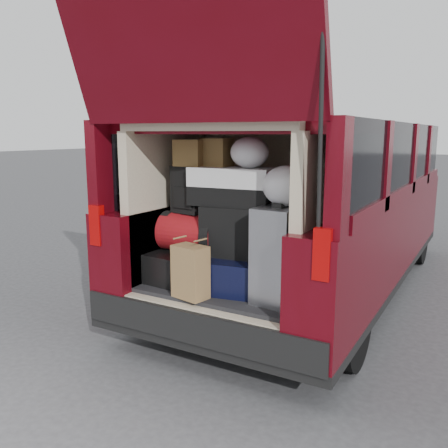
{
  "coord_description": "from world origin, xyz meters",
  "views": [
    {
      "loc": [
        1.66,
        -2.84,
        1.68
      ],
      "look_at": [
        -0.08,
        0.2,
        1.01
      ],
      "focal_mm": 38.0,
      "sensor_mm": 36.0,
      "label": 1
    }
  ],
  "objects_px": {
    "black_hardshell": "(185,265)",
    "silver_roller": "(282,254)",
    "red_duffel": "(191,233)",
    "black_soft_case": "(239,231)",
    "backpack": "(189,190)",
    "navy_hardshell": "(240,272)",
    "twotone_duffel": "(234,186)",
    "kraft_bag": "(190,272)"
  },
  "relations": [
    {
      "from": "twotone_duffel",
      "to": "red_duffel",
      "type": "bearing_deg",
      "value": -172.21
    },
    {
      "from": "kraft_bag",
      "to": "red_duffel",
      "type": "height_order",
      "value": "red_duffel"
    },
    {
      "from": "navy_hardshell",
      "to": "black_soft_case",
      "type": "bearing_deg",
      "value": 117.14
    },
    {
      "from": "navy_hardshell",
      "to": "black_soft_case",
      "type": "height_order",
      "value": "black_soft_case"
    },
    {
      "from": "red_duffel",
      "to": "black_soft_case",
      "type": "relative_size",
      "value": 0.9
    },
    {
      "from": "black_hardshell",
      "to": "black_soft_case",
      "type": "relative_size",
      "value": 1.11
    },
    {
      "from": "black_soft_case",
      "to": "backpack",
      "type": "distance_m",
      "value": 0.51
    },
    {
      "from": "red_duffel",
      "to": "backpack",
      "type": "bearing_deg",
      "value": 139.52
    },
    {
      "from": "red_duffel",
      "to": "twotone_duffel",
      "type": "xyz_separation_m",
      "value": [
        0.34,
        0.07,
        0.37
      ]
    },
    {
      "from": "backpack",
      "to": "twotone_duffel",
      "type": "xyz_separation_m",
      "value": [
        0.37,
        0.05,
        0.04
      ]
    },
    {
      "from": "kraft_bag",
      "to": "red_duffel",
      "type": "relative_size",
      "value": 0.8
    },
    {
      "from": "black_hardshell",
      "to": "kraft_bag",
      "type": "distance_m",
      "value": 0.44
    },
    {
      "from": "backpack",
      "to": "twotone_duffel",
      "type": "height_order",
      "value": "same"
    },
    {
      "from": "black_hardshell",
      "to": "twotone_duffel",
      "type": "distance_m",
      "value": 0.75
    },
    {
      "from": "navy_hardshell",
      "to": "twotone_duffel",
      "type": "bearing_deg",
      "value": 135.19
    },
    {
      "from": "kraft_bag",
      "to": "red_duffel",
      "type": "xyz_separation_m",
      "value": [
        -0.22,
        0.34,
        0.19
      ]
    },
    {
      "from": "kraft_bag",
      "to": "black_soft_case",
      "type": "bearing_deg",
      "value": 77.87
    },
    {
      "from": "black_hardshell",
      "to": "twotone_duffel",
      "type": "bearing_deg",
      "value": 15.91
    },
    {
      "from": "silver_roller",
      "to": "red_duffel",
      "type": "height_order",
      "value": "silver_roller"
    },
    {
      "from": "navy_hardshell",
      "to": "black_soft_case",
      "type": "xyz_separation_m",
      "value": [
        -0.03,
        0.03,
        0.31
      ]
    },
    {
      "from": "navy_hardshell",
      "to": "silver_roller",
      "type": "bearing_deg",
      "value": -21.86
    },
    {
      "from": "black_hardshell",
      "to": "silver_roller",
      "type": "xyz_separation_m",
      "value": [
        0.84,
        -0.06,
        0.21
      ]
    },
    {
      "from": "silver_roller",
      "to": "red_duffel",
      "type": "distance_m",
      "value": 0.79
    },
    {
      "from": "navy_hardshell",
      "to": "silver_roller",
      "type": "relative_size",
      "value": 0.84
    },
    {
      "from": "kraft_bag",
      "to": "twotone_duffel",
      "type": "bearing_deg",
      "value": 86.08
    },
    {
      "from": "black_hardshell",
      "to": "navy_hardshell",
      "type": "xyz_separation_m",
      "value": [
        0.48,
        0.02,
        0.01
      ]
    },
    {
      "from": "black_hardshell",
      "to": "backpack",
      "type": "bearing_deg",
      "value": 51.64
    },
    {
      "from": "silver_roller",
      "to": "kraft_bag",
      "type": "xyz_separation_m",
      "value": [
        -0.57,
        -0.28,
        -0.14
      ]
    },
    {
      "from": "silver_roller",
      "to": "kraft_bag",
      "type": "distance_m",
      "value": 0.65
    },
    {
      "from": "black_hardshell",
      "to": "backpack",
      "type": "xyz_separation_m",
      "value": [
        0.03,
        0.03,
        0.6
      ]
    },
    {
      "from": "silver_roller",
      "to": "black_soft_case",
      "type": "relative_size",
      "value": 1.27
    },
    {
      "from": "red_duffel",
      "to": "black_soft_case",
      "type": "height_order",
      "value": "black_soft_case"
    },
    {
      "from": "black_hardshell",
      "to": "silver_roller",
      "type": "relative_size",
      "value": 0.87
    },
    {
      "from": "kraft_bag",
      "to": "twotone_duffel",
      "type": "distance_m",
      "value": 0.71
    },
    {
      "from": "black_hardshell",
      "to": "navy_hardshell",
      "type": "relative_size",
      "value": 1.04
    },
    {
      "from": "black_hardshell",
      "to": "backpack",
      "type": "height_order",
      "value": "backpack"
    },
    {
      "from": "black_hardshell",
      "to": "backpack",
      "type": "relative_size",
      "value": 1.59
    },
    {
      "from": "navy_hardshell",
      "to": "backpack",
      "type": "relative_size",
      "value": 1.53
    },
    {
      "from": "navy_hardshell",
      "to": "backpack",
      "type": "height_order",
      "value": "backpack"
    },
    {
      "from": "black_hardshell",
      "to": "silver_roller",
      "type": "bearing_deg",
      "value": 0.65
    },
    {
      "from": "backpack",
      "to": "silver_roller",
      "type": "bearing_deg",
      "value": 2.43
    },
    {
      "from": "navy_hardshell",
      "to": "kraft_bag",
      "type": "bearing_deg",
      "value": -128.93
    }
  ]
}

